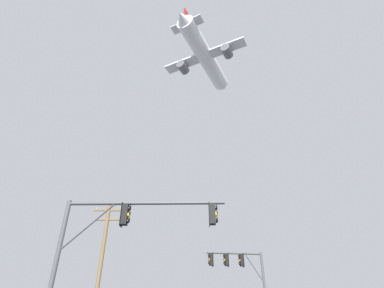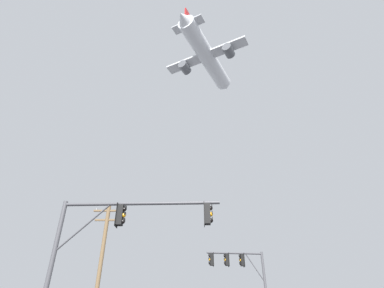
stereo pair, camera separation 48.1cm
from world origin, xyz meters
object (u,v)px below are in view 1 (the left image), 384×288
at_px(signal_pole_far, 242,272).
at_px(airplane, 205,57).
at_px(signal_pole_near, 120,234).
at_px(utility_pole, 101,265).

bearing_deg(signal_pole_far, airplane, 95.19).
xyz_separation_m(signal_pole_near, utility_pole, (-2.96, 8.59, 0.11)).
bearing_deg(airplane, signal_pole_near, -102.56).
relative_size(signal_pole_near, utility_pole, 0.78).
xyz_separation_m(signal_pole_near, airplane, (5.96, 26.75, 39.98)).
bearing_deg(signal_pole_far, utility_pole, -158.58).
bearing_deg(utility_pole, airplane, 63.84).
height_order(signal_pole_near, airplane, airplane).
bearing_deg(airplane, signal_pole_far, -84.81).
distance_m(utility_pole, airplane, 44.72).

